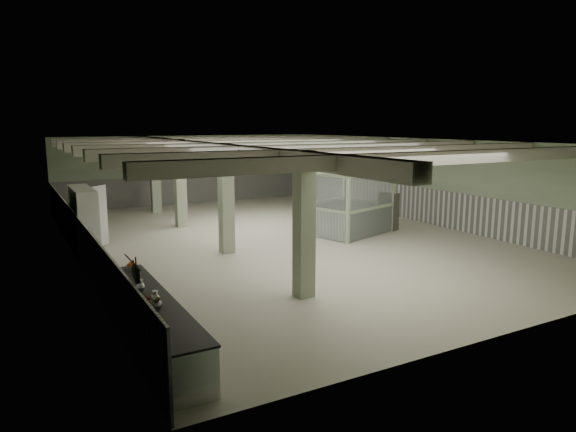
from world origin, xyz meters
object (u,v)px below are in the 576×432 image
walkin_cooler (85,221)px  filing_cabinet (389,211)px  prep_counter (150,322)px  guard_booth (346,189)px

walkin_cooler → filing_cabinet: (11.23, -1.67, -0.35)m
prep_counter → guard_booth: 11.58m
walkin_cooler → guard_booth: (9.41, -1.27, 0.63)m
guard_booth → filing_cabinet: guard_booth is taller
filing_cabinet → prep_counter: bearing=-172.2°
prep_counter → walkin_cooler: bearing=90.6°
prep_counter → filing_cabinet: filing_cabinet is taller
guard_booth → prep_counter: bearing=-161.5°
walkin_cooler → filing_cabinet: 11.36m
filing_cabinet → guard_booth: bearing=145.9°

